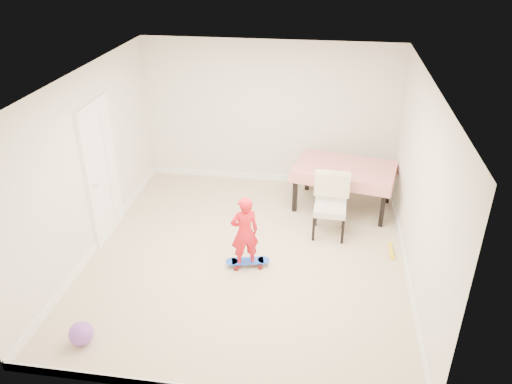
# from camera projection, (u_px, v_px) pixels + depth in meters

# --- Properties ---
(ground) EXTENTS (5.00, 5.00, 0.00)m
(ground) POSITION_uv_depth(u_px,v_px,m) (247.00, 255.00, 7.27)
(ground) COLOR #C4AD88
(ground) RESTS_ON ground
(ceiling) EXTENTS (4.50, 5.00, 0.04)m
(ceiling) POSITION_uv_depth(u_px,v_px,m) (245.00, 81.00, 6.06)
(ceiling) COLOR silver
(ceiling) RESTS_ON wall_back
(wall_back) EXTENTS (4.50, 0.04, 2.60)m
(wall_back) POSITION_uv_depth(u_px,v_px,m) (269.00, 114.00, 8.83)
(wall_back) COLOR silver
(wall_back) RESTS_ON ground
(wall_front) EXTENTS (4.50, 0.04, 2.60)m
(wall_front) POSITION_uv_depth(u_px,v_px,m) (201.00, 295.00, 4.49)
(wall_front) COLOR silver
(wall_front) RESTS_ON ground
(wall_left) EXTENTS (0.04, 5.00, 2.60)m
(wall_left) POSITION_uv_depth(u_px,v_px,m) (89.00, 165.00, 6.95)
(wall_left) COLOR silver
(wall_left) RESTS_ON ground
(wall_right) EXTENTS (0.04, 5.00, 2.60)m
(wall_right) POSITION_uv_depth(u_px,v_px,m) (418.00, 187.00, 6.37)
(wall_right) COLOR silver
(wall_right) RESTS_ON ground
(door) EXTENTS (0.11, 0.94, 2.11)m
(door) POSITION_uv_depth(u_px,v_px,m) (101.00, 173.00, 7.34)
(door) COLOR white
(door) RESTS_ON ground
(baseboard_back) EXTENTS (4.50, 0.02, 0.12)m
(baseboard_back) POSITION_uv_depth(u_px,v_px,m) (269.00, 177.00, 9.42)
(baseboard_back) COLOR white
(baseboard_back) RESTS_ON ground
(baseboard_left) EXTENTS (0.02, 5.00, 0.12)m
(baseboard_left) POSITION_uv_depth(u_px,v_px,m) (101.00, 239.00, 7.53)
(baseboard_left) COLOR white
(baseboard_left) RESTS_ON ground
(baseboard_right) EXTENTS (0.02, 5.00, 0.12)m
(baseboard_right) POSITION_uv_depth(u_px,v_px,m) (405.00, 266.00, 6.95)
(baseboard_right) COLOR white
(baseboard_right) RESTS_ON ground
(dining_table) EXTENTS (1.79, 1.32, 0.76)m
(dining_table) POSITION_uv_depth(u_px,v_px,m) (343.00, 187.00, 8.37)
(dining_table) COLOR red
(dining_table) RESTS_ON ground
(dining_chair) EXTENTS (0.56, 0.63, 0.98)m
(dining_chair) POSITION_uv_depth(u_px,v_px,m) (330.00, 207.00, 7.55)
(dining_chair) COLOR beige
(dining_chair) RESTS_ON ground
(skateboard) EXTENTS (0.65, 0.36, 0.09)m
(skateboard) POSITION_uv_depth(u_px,v_px,m) (248.00, 263.00, 7.02)
(skateboard) COLOR blue
(skateboard) RESTS_ON ground
(child) EXTENTS (0.46, 0.39, 1.07)m
(child) POSITION_uv_depth(u_px,v_px,m) (245.00, 234.00, 6.78)
(child) COLOR red
(child) RESTS_ON ground
(balloon) EXTENTS (0.28, 0.28, 0.28)m
(balloon) POSITION_uv_depth(u_px,v_px,m) (81.00, 334.00, 5.67)
(balloon) COLOR purple
(balloon) RESTS_ON ground
(foam_toy) EXTENTS (0.07, 0.40, 0.06)m
(foam_toy) POSITION_uv_depth(u_px,v_px,m) (391.00, 251.00, 7.32)
(foam_toy) COLOR yellow
(foam_toy) RESTS_ON ground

